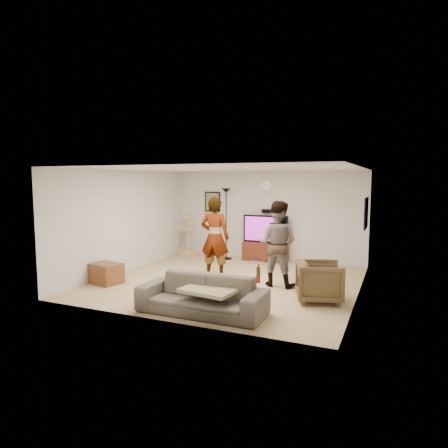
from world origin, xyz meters
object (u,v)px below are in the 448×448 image
at_px(cat_tree, 188,235).
at_px(person_left, 215,237).
at_px(floor_lamp, 226,224).
at_px(side_table, 106,273).
at_px(tv_stand, 265,251).
at_px(sofa, 202,295).
at_px(beer_bottle, 258,275).
at_px(tv, 265,229).
at_px(armchair, 319,282).
at_px(person_right, 277,244).

height_order(cat_tree, person_left, person_left).
height_order(floor_lamp, side_table, floor_lamp).
bearing_deg(tv_stand, person_left, -101.77).
xyz_separation_m(person_left, sofa, (0.86, -2.36, -0.62)).
height_order(sofa, beer_bottle, beer_bottle).
bearing_deg(tv, floor_lamp, -167.01).
xyz_separation_m(tv_stand, armchair, (2.08, -3.19, 0.12)).
height_order(sofa, side_table, sofa).
distance_m(person_left, beer_bottle, 3.01).
relative_size(floor_lamp, side_table, 3.03).
bearing_deg(side_table, person_right, 20.97).
bearing_deg(tv, tv_stand, 180.00).
relative_size(floor_lamp, cat_tree, 1.62).
bearing_deg(armchair, beer_bottle, 136.66).
distance_m(tv_stand, armchair, 3.81).
xyz_separation_m(tv, armchair, (2.08, -3.19, -0.52)).
xyz_separation_m(beer_bottle, side_table, (-3.82, 0.91, -0.54)).
xyz_separation_m(tv, person_right, (1.03, -2.43, 0.02)).
bearing_deg(armchair, side_table, 79.08).
bearing_deg(person_right, beer_bottle, 101.98).
bearing_deg(cat_tree, person_left, -47.60).
height_order(person_left, side_table, person_left).
bearing_deg(tv, sofa, -85.40).
bearing_deg(floor_lamp, beer_bottle, -60.83).
bearing_deg(tv, armchair, -56.94).
height_order(floor_lamp, person_left, floor_lamp).
relative_size(sofa, side_table, 3.28).
bearing_deg(sofa, tv_stand, 93.85).
xyz_separation_m(tv_stand, tv, (0.00, 0.00, 0.64)).
height_order(person_left, sofa, person_left).
xyz_separation_m(tv_stand, side_table, (-2.44, -3.76, -0.04)).
height_order(armchair, side_table, armchair).
relative_size(person_right, armchair, 2.21).
height_order(floor_lamp, sofa, floor_lamp).
height_order(tv_stand, sofa, sofa).
distance_m(sofa, beer_bottle, 1.10).
bearing_deg(cat_tree, sofa, -58.47).
bearing_deg(person_left, floor_lamp, -77.90).
height_order(tv_stand, tv, tv).
distance_m(person_right, sofa, 2.41).
distance_m(tv, side_table, 4.53).
relative_size(beer_bottle, side_table, 0.38).
bearing_deg(sofa, armchair, 40.28).
distance_m(beer_bottle, armchair, 1.68).
distance_m(cat_tree, person_right, 3.94).
relative_size(tv_stand, person_right, 0.68).
distance_m(floor_lamp, armchair, 4.37).
distance_m(person_right, beer_bottle, 2.28).
bearing_deg(side_table, armchair, 7.17).
xyz_separation_m(cat_tree, sofa, (2.66, -4.34, -0.31)).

